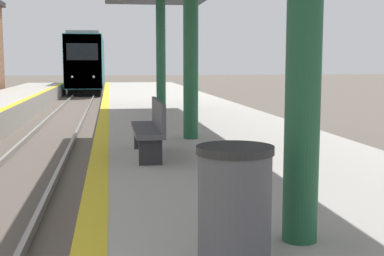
{
  "coord_description": "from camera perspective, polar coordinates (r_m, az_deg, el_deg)",
  "views": [
    {
      "loc": [
        1.85,
        -1.62,
        2.41
      ],
      "look_at": [
        5.2,
        20.26,
        -0.32
      ],
      "focal_mm": 50.0,
      "sensor_mm": 36.0,
      "label": 1
    }
  ],
  "objects": [
    {
      "name": "bench",
      "position": [
        8.76,
        -4.4,
        0.19
      ],
      "size": [
        0.44,
        1.93,
        0.92
      ],
      "color": "#4C4C51",
      "rests_on": "platform_right"
    },
    {
      "name": "trash_bin",
      "position": [
        4.05,
        4.57,
        -8.33
      ],
      "size": [
        0.58,
        0.58,
        0.92
      ],
      "color": "#4C4C51",
      "rests_on": "platform_right"
    },
    {
      "name": "train",
      "position": [
        45.7,
        -11.1,
        6.81
      ],
      "size": [
        2.65,
        16.25,
        4.61
      ],
      "color": "black",
      "rests_on": "ground"
    }
  ]
}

